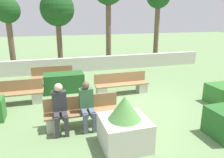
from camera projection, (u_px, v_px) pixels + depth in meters
ground_plane at (131, 106)px, 7.58m from camera, size 60.00×60.00×0.00m
perimeter_wall at (96, 63)px, 12.54m from camera, size 13.28×0.30×0.80m
bench_front at (83, 114)px, 6.20m from camera, size 2.12×0.48×0.83m
bench_left_side at (53, 78)px, 9.86m from camera, size 1.82×0.49×0.83m
bench_right_side at (14, 96)px, 7.68m from camera, size 2.03×0.48×0.83m
bench_back at (122, 86)px, 8.74m from camera, size 2.16×0.48×0.83m
person_seated_man at (60, 106)px, 5.79m from camera, size 0.38×0.63×1.32m
person_seated_woman at (87, 103)px, 6.00m from camera, size 0.38×0.63×1.31m
hedge_block_near_right at (64, 83)px, 9.00m from camera, size 1.60×0.81×0.76m
planter_corner_right at (124, 125)px, 5.15m from camera, size 1.10×1.10×1.27m
tree_leftmost at (7, 14)px, 11.38m from camera, size 1.34×1.34×3.99m
tree_center_left at (57, 10)px, 12.62m from camera, size 1.97×1.97×4.40m
tree_rightmost at (158, 0)px, 14.41m from camera, size 1.57×1.57×5.06m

